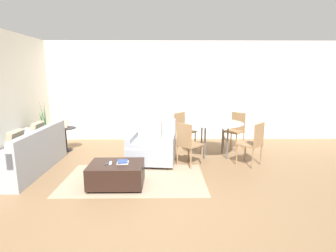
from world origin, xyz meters
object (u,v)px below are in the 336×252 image
(side_table, at_px, (66,134))
(dining_table, at_px, (215,126))
(tv_remote_primary, at_px, (110,163))
(couch, at_px, (25,157))
(dining_chair_near_left, at_px, (187,141))
(picture_frame, at_px, (65,124))
(book_stack, at_px, (123,162))
(tv_remote_secondary, at_px, (107,164))
(potted_plant, at_px, (45,140))
(dining_chair_near_right, at_px, (254,141))
(ottoman, at_px, (116,174))
(dining_chair_far_right, at_px, (236,128))
(armchair, at_px, (152,146))
(dining_chair_far_left, at_px, (183,128))

(side_table, distance_m, dining_table, 3.60)
(side_table, relative_size, dining_table, 0.44)
(tv_remote_primary, bearing_deg, couch, 158.78)
(side_table, xyz_separation_m, dining_chair_near_left, (2.88, -1.14, 0.11))
(picture_frame, height_order, dining_chair_near_left, dining_chair_near_left)
(book_stack, relative_size, tv_remote_secondary, 1.43)
(tv_remote_primary, xyz_separation_m, dining_chair_near_left, (1.36, 0.96, 0.12))
(potted_plant, relative_size, dining_chair_near_right, 1.42)
(ottoman, xyz_separation_m, tv_remote_secondary, (-0.15, -0.01, 0.18))
(dining_chair_far_right, bearing_deg, couch, -160.25)
(potted_plant, bearing_deg, picture_frame, 1.98)
(couch, height_order, book_stack, couch)
(couch, height_order, dining_chair_near_right, dining_chair_near_right)
(armchair, height_order, book_stack, armchair)
(armchair, relative_size, dining_chair_near_right, 1.16)
(tv_remote_primary, xyz_separation_m, picture_frame, (-1.52, 2.10, 0.27))
(dining_chair_near_right, bearing_deg, picture_frame, 164.89)
(side_table, distance_m, dining_chair_far_right, 4.25)
(picture_frame, xyz_separation_m, dining_table, (3.56, -0.46, 0.04))
(tv_remote_secondary, distance_m, potted_plant, 2.89)
(dining_chair_near_left, relative_size, dining_chair_far_left, 1.00)
(dining_chair_near_right, relative_size, dining_chair_far_left, 1.00)
(armchair, distance_m, book_stack, 1.27)
(ottoman, relative_size, tv_remote_secondary, 6.43)
(book_stack, xyz_separation_m, side_table, (-1.72, 2.10, -0.01))
(dining_table, bearing_deg, book_stack, -138.40)
(dining_table, bearing_deg, dining_chair_near_left, -135.00)
(tv_remote_secondary, bearing_deg, side_table, 124.63)
(side_table, bearing_deg, potted_plant, -178.03)
(dining_chair_far_left, relative_size, dining_chair_far_right, 1.00)
(ottoman, relative_size, dining_chair_near_left, 0.99)
(potted_plant, bearing_deg, dining_chair_near_right, -13.36)
(tv_remote_primary, bearing_deg, potted_plant, 134.20)
(armchair, xyz_separation_m, dining_table, (1.40, 0.44, 0.36))
(ottoman, relative_size, potted_plant, 0.70)
(ottoman, bearing_deg, tv_remote_primary, 169.68)
(book_stack, relative_size, dining_chair_far_left, 0.22)
(dining_chair_far_left, bearing_deg, book_stack, -116.59)
(side_table, height_order, dining_chair_near_left, dining_chair_near_left)
(tv_remote_secondary, bearing_deg, book_stack, 6.60)
(book_stack, xyz_separation_m, picture_frame, (-1.72, 2.10, 0.26))
(tv_remote_primary, xyz_separation_m, side_table, (-1.52, 2.10, 0.01))
(side_table, xyz_separation_m, dining_chair_far_left, (2.88, 0.22, 0.11))
(armchair, height_order, dining_chair_far_right, dining_chair_far_right)
(couch, bearing_deg, dining_chair_far_right, 19.75)
(armchair, height_order, dining_table, armchair)
(tv_remote_primary, distance_m, dining_chair_far_left, 2.69)
(ottoman, height_order, dining_table, dining_table)
(dining_chair_near_left, relative_size, dining_chair_far_right, 1.00)
(dining_table, relative_size, dining_chair_far_right, 1.43)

